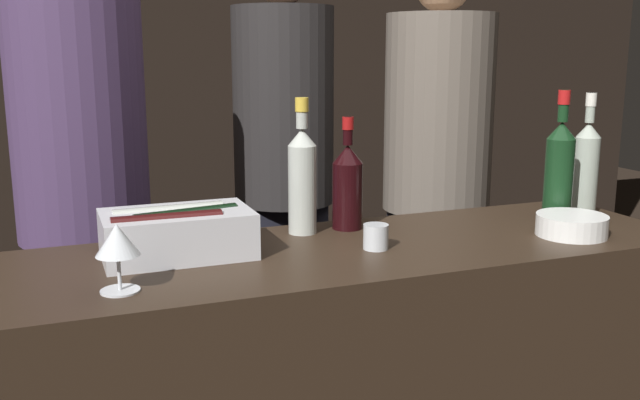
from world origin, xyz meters
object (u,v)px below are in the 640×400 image
red_wine_bottle_burgundy (559,169)px  person_in_hoodie (437,167)px  ice_bin_with_bottles (176,231)px  wine_glass (117,242)px  bowl_white (572,224)px  person_blond_tee (284,160)px  candle_votive (376,237)px  rose_wine_bottle (302,177)px  person_grey_polo (83,187)px  red_wine_bottle_tall (348,184)px  white_wine_bottle (586,165)px

red_wine_bottle_burgundy → person_in_hoodie: 0.81m
ice_bin_with_bottles → wine_glass: 0.26m
bowl_white → person_in_hoodie: bearing=81.5°
bowl_white → person_blond_tee: 1.26m
candle_votive → person_blond_tee: bearing=83.1°
bowl_white → wine_glass: bearing=-178.7°
rose_wine_bottle → person_blond_tee: person_blond_tee is taller
ice_bin_with_bottles → candle_votive: 0.48m
bowl_white → person_blond_tee: size_ratio=0.10×
candle_votive → person_grey_polo: (-0.64, 0.83, 0.02)m
bowl_white → red_wine_bottle_tall: bearing=151.3°
white_wine_bottle → person_blond_tee: (-0.60, 1.01, -0.10)m
bowl_white → person_blond_tee: bearing=108.6°
person_grey_polo → candle_votive: bearing=-93.8°
wine_glass → white_wine_bottle: bearing=8.9°
person_blond_tee → person_grey_polo: person_grey_polo is taller
person_in_hoodie → person_grey_polo: bearing=-15.8°
rose_wine_bottle → bowl_white: bearing=-23.6°
candle_votive → red_wine_bottle_burgundy: red_wine_bottle_burgundy is taller
rose_wine_bottle → ice_bin_with_bottles: bearing=-164.2°
bowl_white → person_grey_polo: person_grey_polo is taller
ice_bin_with_bottles → red_wine_bottle_tall: bearing=11.8°
ice_bin_with_bottles → red_wine_bottle_burgundy: bearing=-2.6°
bowl_white → person_in_hoodie: size_ratio=0.10×
red_wine_bottle_burgundy → white_wine_bottle: bearing=19.8°
red_wine_bottle_tall → person_in_hoodie: 0.93m
bowl_white → candle_votive: size_ratio=2.94×
red_wine_bottle_burgundy → rose_wine_bottle: red_wine_bottle_burgundy is taller
ice_bin_with_bottles → person_blond_tee: (0.60, 1.01, -0.01)m
ice_bin_with_bottles → person_blond_tee: size_ratio=0.19×
candle_votive → person_in_hoodie: size_ratio=0.04×
ice_bin_with_bottles → red_wine_bottle_burgundy: (1.07, -0.05, 0.09)m
rose_wine_bottle → person_in_hoodie: (0.79, 0.65, -0.12)m
rose_wine_bottle → person_in_hoodie: 1.03m
candle_votive → person_in_hoodie: person_in_hoodie is taller
person_blond_tee → white_wine_bottle: bearing=90.4°
person_blond_tee → red_wine_bottle_tall: bearing=52.0°
ice_bin_with_bottles → rose_wine_bottle: rose_wine_bottle is taller
red_wine_bottle_tall → wine_glass: bearing=-154.0°
red_wine_bottle_tall → person_in_hoodie: bearing=44.4°
wine_glass → candle_votive: wine_glass is taller
bowl_white → ice_bin_with_bottles: bearing=169.6°
candle_votive → red_wine_bottle_tall: 0.24m
white_wine_bottle → red_wine_bottle_tall: bearing=172.2°
wine_glass → person_in_hoodie: size_ratio=0.08×
candle_votive → white_wine_bottle: (0.74, 0.12, 0.12)m
ice_bin_with_bottles → red_wine_bottle_burgundy: 1.07m
person_blond_tee → wine_glass: bearing=27.6°
white_wine_bottle → rose_wine_bottle: (-0.86, 0.10, 0.00)m
bowl_white → rose_wine_bottle: 0.72m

